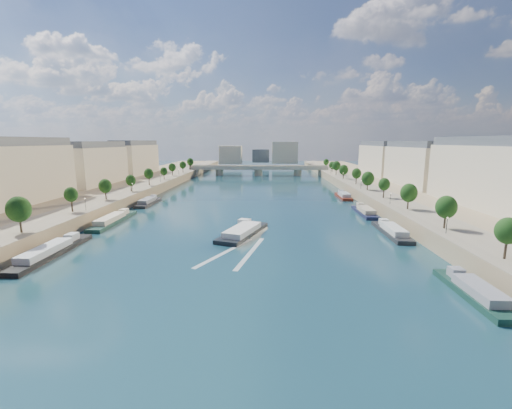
{
  "coord_description": "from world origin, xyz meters",
  "views": [
    {
      "loc": [
        7.98,
        -39.22,
        27.79
      ],
      "look_at": [
        3.64,
        83.25,
        5.0
      ],
      "focal_mm": 24.0,
      "sensor_mm": 36.0,
      "label": 1
    }
  ],
  "objects": [
    {
      "name": "moored_barges_left",
      "position": [
        -45.5,
        43.78,
        0.84
      ],
      "size": [
        5.0,
        156.24,
        3.6
      ],
      "color": "#1B243D",
      "rests_on": "ground"
    },
    {
      "name": "buildings_left",
      "position": [
        -85.0,
        112.0,
        16.45
      ],
      "size": [
        16.0,
        226.0,
        23.2
      ],
      "color": "beige",
      "rests_on": "ground"
    },
    {
      "name": "wake",
      "position": [
        0.46,
        43.53,
        0.02
      ],
      "size": [
        15.97,
        25.67,
        0.04
      ],
      "color": "silver",
      "rests_on": "ground"
    },
    {
      "name": "skyline",
      "position": [
        3.19,
        319.52,
        14.66
      ],
      "size": [
        79.0,
        42.0,
        22.0
      ],
      "color": "beige",
      "rests_on": "ground"
    },
    {
      "name": "ground",
      "position": [
        0.0,
        100.0,
        0.0
      ],
      "size": [
        700.0,
        700.0,
        0.0
      ],
      "primitive_type": "plane",
      "color": "#0B2833",
      "rests_on": "ground"
    },
    {
      "name": "lamps_right",
      "position": [
        52.5,
        105.0,
        7.78
      ],
      "size": [
        0.36,
        200.36,
        4.28
      ],
      "color": "black",
      "rests_on": "ground"
    },
    {
      "name": "quay_right",
      "position": [
        72.0,
        100.0,
        2.5
      ],
      "size": [
        44.0,
        520.0,
        5.0
      ],
      "primitive_type": "cube",
      "color": "#9E8460",
      "rests_on": "ground"
    },
    {
      "name": "buildings_right",
      "position": [
        85.0,
        112.0,
        16.45
      ],
      "size": [
        16.0,
        226.0,
        23.2
      ],
      "color": "beige",
      "rests_on": "ground"
    },
    {
      "name": "pave_right",
      "position": [
        57.0,
        100.0,
        5.05
      ],
      "size": [
        14.0,
        520.0,
        0.1
      ],
      "primitive_type": "cube",
      "color": "gray",
      "rests_on": "quay_right"
    },
    {
      "name": "trees_left",
      "position": [
        -55.0,
        102.0,
        10.48
      ],
      "size": [
        4.8,
        268.8,
        8.26
      ],
      "color": "#382B1E",
      "rests_on": "ground"
    },
    {
      "name": "trees_right",
      "position": [
        55.0,
        110.0,
        10.48
      ],
      "size": [
        4.8,
        268.8,
        8.26
      ],
      "color": "#382B1E",
      "rests_on": "ground"
    },
    {
      "name": "tour_barge",
      "position": [
        0.46,
        60.21,
        0.89
      ],
      "size": [
        14.91,
        25.94,
        3.58
      ],
      "rotation": [
        0.0,
        0.0,
        -0.33
      ],
      "color": "black",
      "rests_on": "ground"
    },
    {
      "name": "bridge",
      "position": [
        0.0,
        240.25,
        5.08
      ],
      "size": [
        112.0,
        12.0,
        8.15
      ],
      "color": "#C1B79E",
      "rests_on": "ground"
    },
    {
      "name": "moored_barges_right",
      "position": [
        45.5,
        54.36,
        0.84
      ],
      "size": [
        5.0,
        168.78,
        3.6
      ],
      "color": "black",
      "rests_on": "ground"
    },
    {
      "name": "quay_left",
      "position": [
        -72.0,
        100.0,
        2.5
      ],
      "size": [
        44.0,
        520.0,
        5.0
      ],
      "primitive_type": "cube",
      "color": "#9E8460",
      "rests_on": "ground"
    },
    {
      "name": "pave_left",
      "position": [
        -57.0,
        100.0,
        5.05
      ],
      "size": [
        14.0,
        520.0,
        0.1
      ],
      "primitive_type": "cube",
      "color": "gray",
      "rests_on": "quay_left"
    },
    {
      "name": "lamps_left",
      "position": [
        -52.5,
        90.0,
        7.78
      ],
      "size": [
        0.36,
        200.36,
        4.28
      ],
      "color": "black",
      "rests_on": "ground"
    }
  ]
}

